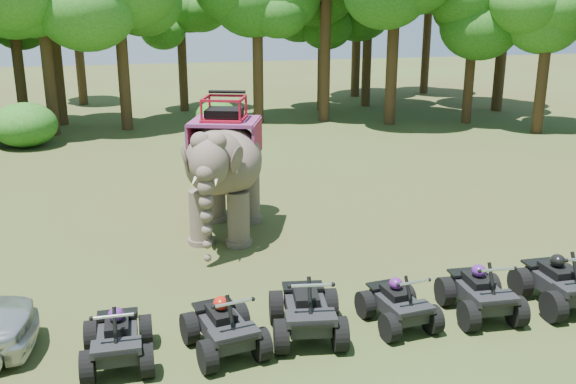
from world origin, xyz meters
name	(u,v)px	position (x,y,z in m)	size (l,w,h in m)	color
ground	(302,288)	(0.00, 0.00, 0.00)	(110.00, 110.00, 0.00)	#47381E
elephant	(225,165)	(-1.01, 4.04, 1.92)	(2.01, 4.57, 3.84)	brown
atv_0	(117,332)	(-3.99, -2.15, 0.62)	(1.21, 1.66, 1.23)	black
atv_1	(224,320)	(-2.11, -2.23, 0.63)	(1.23, 1.69, 1.25)	black
atv_2	(307,303)	(-0.49, -2.06, 0.68)	(1.34, 1.84, 1.36)	black
atv_3	(399,298)	(1.38, -2.11, 0.58)	(1.15, 1.58, 1.17)	black
atv_4	(481,286)	(3.16, -2.15, 0.64)	(1.26, 1.73, 1.28)	black
atv_5	(561,276)	(4.99, -2.21, 0.67)	(1.33, 1.82, 1.35)	black
tree_0	(182,52)	(0.00, 24.93, 3.35)	(4.69, 4.69, 6.70)	#195114
tree_1	(258,45)	(3.41, 20.23, 4.01)	(5.61, 5.61, 8.02)	#195114
tree_2	(325,33)	(6.88, 19.77, 4.58)	(6.41, 6.41, 9.16)	#195114
tree_3	(394,28)	(9.88, 17.96, 4.84)	(6.78, 6.78, 9.69)	#195114
tree_4	(471,58)	(13.95, 17.31, 3.38)	(4.73, 4.73, 6.75)	#195114
tree_5	(545,53)	(15.90, 14.00, 3.81)	(5.33, 5.33, 7.62)	#195114
tree_32	(46,52)	(-6.76, 19.45, 3.88)	(5.44, 5.44, 7.76)	#195114
tree_33	(121,42)	(-3.36, 19.96, 4.25)	(5.94, 5.94, 8.49)	#195114
tree_34	(78,39)	(-5.80, 28.87, 3.96)	(5.54, 5.54, 7.92)	#195114
tree_36	(322,48)	(7.78, 23.03, 3.58)	(5.01, 5.01, 7.16)	#195114
tree_37	(17,54)	(-8.35, 21.76, 3.65)	(5.11, 5.11, 7.30)	#195114
tree_39	(505,18)	(17.68, 20.38, 5.22)	(7.30, 7.30, 10.43)	#195114
tree_41	(368,36)	(10.87, 23.92, 4.17)	(5.84, 5.84, 8.34)	#195114
tree_43	(56,51)	(-6.56, 22.16, 3.72)	(5.21, 5.21, 7.45)	#195114
tree_44	(357,25)	(11.70, 27.96, 4.65)	(6.51, 6.51, 9.31)	#195114
tree_45	(427,33)	(16.84, 28.12, 4.10)	(5.74, 5.74, 8.20)	#195114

